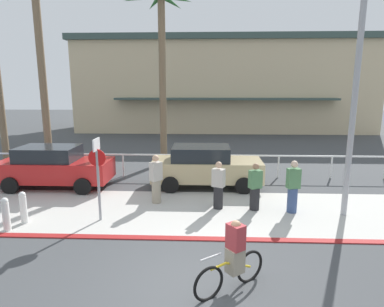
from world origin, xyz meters
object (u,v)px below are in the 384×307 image
at_px(bollard_1, 23,207).
at_px(pedestrian_3, 255,189).
at_px(pedestrian_1, 156,181).
at_px(pedestrian_2, 293,189).
at_px(car_red_1, 54,167).
at_px(bollard_2, 6,214).
at_px(palm_tree_3, 161,43).
at_px(palm_tree_2, 39,26).
at_px(cyclist_yellow_0, 233,257).
at_px(car_tan_2, 205,166).
at_px(streetlight_curb, 360,79).
at_px(pedestrian_0, 218,187).
at_px(stop_sign_bike_lane, 98,168).

bearing_deg(bollard_1, pedestrian_3, 11.16).
distance_m(pedestrian_1, pedestrian_2, 4.61).
distance_m(bollard_1, car_red_1, 3.71).
xyz_separation_m(bollard_2, pedestrian_2, (8.48, 1.77, 0.29)).
height_order(palm_tree_3, car_red_1, palm_tree_3).
distance_m(palm_tree_2, car_red_1, 7.01).
height_order(cyclist_yellow_0, pedestrian_3, pedestrian_3).
bearing_deg(bollard_2, palm_tree_3, 68.79).
bearing_deg(car_tan_2, pedestrian_2, -44.06).
distance_m(bollard_2, cyclist_yellow_0, 6.70).
bearing_deg(pedestrian_1, car_tan_2, 49.65).
distance_m(streetlight_curb, palm_tree_3, 10.11).
xyz_separation_m(pedestrian_0, pedestrian_2, (2.40, -0.24, 0.06)).
bearing_deg(bollard_2, stop_sign_bike_lane, 19.67).
bearing_deg(streetlight_curb, palm_tree_3, 132.53).
distance_m(palm_tree_2, pedestrian_0, 11.63).
distance_m(stop_sign_bike_lane, pedestrian_3, 5.07).
bearing_deg(pedestrian_0, pedestrian_3, -3.10).
distance_m(bollard_1, pedestrian_1, 4.20).
xyz_separation_m(car_red_1, pedestrian_0, (6.55, -2.17, -0.12)).
distance_m(car_tan_2, cyclist_yellow_0, 7.02).
relative_size(stop_sign_bike_lane, bollard_2, 2.56).
distance_m(bollard_2, streetlight_curb, 10.86).
bearing_deg(pedestrian_2, streetlight_curb, -13.37).
relative_size(bollard_2, pedestrian_1, 0.57).
height_order(pedestrian_1, pedestrian_2, pedestrian_2).
xyz_separation_m(car_red_1, pedestrian_1, (4.39, -1.69, -0.06)).
bearing_deg(car_red_1, cyclist_yellow_0, -44.86).
bearing_deg(pedestrian_2, pedestrian_1, 171.15).
distance_m(bollard_1, car_tan_2, 6.74).
bearing_deg(pedestrian_3, bollard_2, -165.11).
distance_m(stop_sign_bike_lane, pedestrian_0, 3.94).
xyz_separation_m(bollard_2, pedestrian_0, (6.08, 2.00, 0.23)).
distance_m(palm_tree_3, pedestrian_2, 10.14).
bearing_deg(stop_sign_bike_lane, streetlight_curb, 3.84).
xyz_separation_m(bollard_2, cyclist_yellow_0, (6.22, -2.49, 0.18)).
bearing_deg(bollard_2, pedestrian_1, 32.24).
distance_m(car_tan_2, pedestrian_2, 3.94).
height_order(streetlight_curb, car_red_1, streetlight_curb).
relative_size(stop_sign_bike_lane, palm_tree_3, 0.30).
xyz_separation_m(car_tan_2, pedestrian_2, (2.83, -2.74, -0.06)).
height_order(car_tan_2, cyclist_yellow_0, car_tan_2).
bearing_deg(car_tan_2, cyclist_yellow_0, -85.30).
relative_size(car_red_1, pedestrian_2, 2.52).
height_order(palm_tree_2, pedestrian_1, palm_tree_2).
height_order(bollard_1, pedestrian_3, pedestrian_3).
relative_size(palm_tree_2, cyclist_yellow_0, 6.29).
distance_m(bollard_2, pedestrian_2, 8.67).
relative_size(stop_sign_bike_lane, cyclist_yellow_0, 1.71).
height_order(stop_sign_bike_lane, pedestrian_1, stop_sign_bike_lane).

